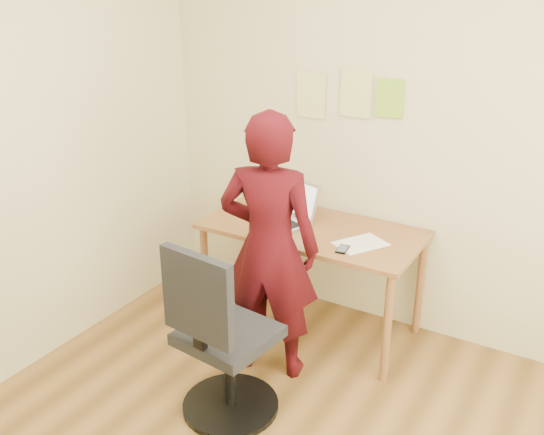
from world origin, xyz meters
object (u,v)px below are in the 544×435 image
Objects in this scene: phone at (343,249)px; office_chair at (220,346)px; laptop at (286,213)px; desk at (312,240)px; person at (269,248)px.

office_chair reaches higher than phone.
phone is (0.51, -0.22, -0.05)m from laptop.
office_chair is at bearing -59.77° from laptop.
phone is 0.93m from office_chair.
laptop is at bearing 107.21° from office_chair.
desk is at bearing 16.93° from laptop.
person is (-0.32, -0.32, 0.06)m from phone.
phone is 0.45m from person.
person reaches higher than laptop.
office_chair reaches higher than laptop.
office_chair is (-0.00, -1.04, -0.21)m from desk.
phone is at bearing -149.33° from person.
office_chair reaches higher than desk.
laptop is at bearing 177.53° from desk.
phone is at bearing 75.80° from office_chair.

